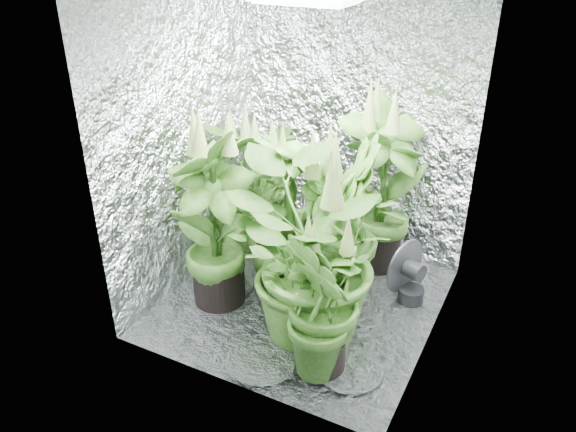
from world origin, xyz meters
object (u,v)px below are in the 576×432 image
Objects in this scene: circulation_fan at (408,276)px; plant_a at (251,181)px; plant_e at (309,260)px; plant_g at (324,306)px; plant_b at (382,187)px; plant_c at (339,226)px; plant_f at (215,219)px; plant_d at (291,217)px.

plant_a is at bearing -167.59° from circulation_fan.
plant_e is 0.29m from plant_g.
plant_b reaches higher than circulation_fan.
plant_g is at bearing -84.59° from circulation_fan.
plant_c reaches higher than plant_a.
plant_a is 0.86× the size of plant_b.
plant_e is (0.83, -0.79, 0.03)m from plant_a.
plant_e is 0.97× the size of plant_f.
plant_c is at bearing -135.26° from circulation_fan.
plant_f reaches higher than plant_d.
circulation_fan is at bearing 17.57° from plant_d.
plant_c is 0.57m from circulation_fan.
plant_g is at bearing -73.33° from plant_c.
plant_c is at bearing 92.11° from plant_e.
plant_c is 0.30m from plant_d.
plant_d is 0.90× the size of plant_f.
circulation_fan is (1.05, 0.54, -0.40)m from plant_f.
plant_a reaches higher than plant_g.
plant_d is at bearing -126.92° from plant_b.
circulation_fan is (0.31, -0.31, -0.42)m from plant_b.
plant_c is 0.45m from plant_e.
plant_a is 1.27m from circulation_fan.
plant_e is at bearing -8.21° from plant_f.
circulation_fan is (1.21, -0.15, -0.33)m from plant_a.
plant_c is (-0.10, -0.50, -0.07)m from plant_b.
plant_d is 0.79m from plant_g.
plant_f is at bearing -151.31° from plant_c.
plant_b is 1.02× the size of plant_f.
circulation_fan is (0.39, 0.64, -0.36)m from plant_e.
plant_e reaches higher than circulation_fan.
plant_b is 1.38× the size of plant_g.
circulation_fan is (0.21, 0.84, -0.25)m from plant_g.
plant_g is (0.10, -1.14, -0.17)m from plant_b.
plant_b reaches higher than plant_f.
plant_f is 1.35× the size of plant_g.
plant_c is 2.79× the size of circulation_fan.
plant_g is (0.19, -0.65, -0.10)m from plant_c.
plant_g is (0.50, -0.61, -0.10)m from plant_d.
plant_b reaches higher than plant_e.
plant_d is 0.52m from plant_e.
plant_a is at bearing -170.45° from plant_b.
circulation_fan is (0.41, 0.19, -0.35)m from plant_c.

